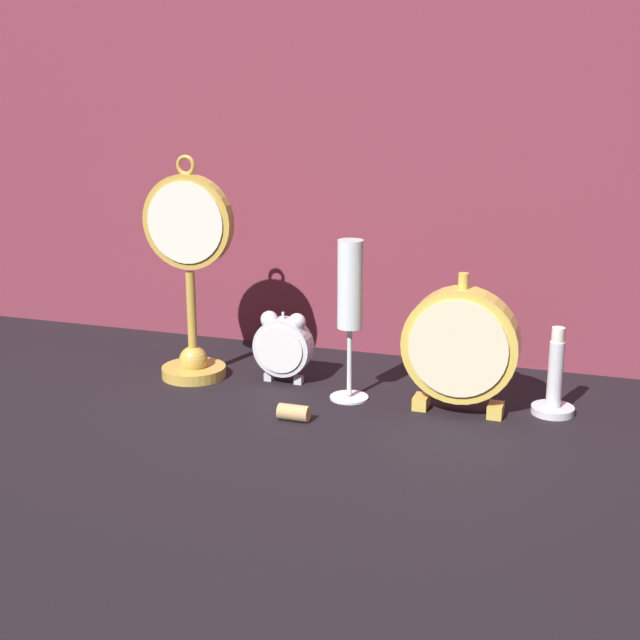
{
  "coord_description": "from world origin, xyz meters",
  "views": [
    {
      "loc": [
        0.38,
        -1.04,
        0.45
      ],
      "look_at": [
        0.0,
        0.08,
        0.12
      ],
      "focal_mm": 50.0,
      "sensor_mm": 36.0,
      "label": 1
    }
  ],
  "objects_px": {
    "mantel_clock_silver": "(460,346)",
    "brass_candlestick": "(554,387)",
    "pocket_watch_on_stand": "(190,278)",
    "alarm_clock_twin_bell": "(283,344)",
    "champagne_flute": "(350,298)",
    "wine_cork": "(295,412)"
  },
  "relations": [
    {
      "from": "alarm_clock_twin_bell",
      "to": "wine_cork",
      "type": "bearing_deg",
      "value": -63.46
    },
    {
      "from": "mantel_clock_silver",
      "to": "alarm_clock_twin_bell",
      "type": "bearing_deg",
      "value": 171.46
    },
    {
      "from": "pocket_watch_on_stand",
      "to": "brass_candlestick",
      "type": "bearing_deg",
      "value": 1.8
    },
    {
      "from": "alarm_clock_twin_bell",
      "to": "mantel_clock_silver",
      "type": "distance_m",
      "value": 0.28
    },
    {
      "from": "brass_candlestick",
      "to": "pocket_watch_on_stand",
      "type": "bearing_deg",
      "value": -178.2
    },
    {
      "from": "brass_candlestick",
      "to": "wine_cork",
      "type": "distance_m",
      "value": 0.35
    },
    {
      "from": "mantel_clock_silver",
      "to": "champagne_flute",
      "type": "relative_size",
      "value": 0.85
    },
    {
      "from": "pocket_watch_on_stand",
      "to": "mantel_clock_silver",
      "type": "distance_m",
      "value": 0.41
    },
    {
      "from": "wine_cork",
      "to": "champagne_flute",
      "type": "bearing_deg",
      "value": 64.96
    },
    {
      "from": "pocket_watch_on_stand",
      "to": "mantel_clock_silver",
      "type": "relative_size",
      "value": 1.72
    },
    {
      "from": "mantel_clock_silver",
      "to": "wine_cork",
      "type": "height_order",
      "value": "mantel_clock_silver"
    },
    {
      "from": "brass_candlestick",
      "to": "wine_cork",
      "type": "xyz_separation_m",
      "value": [
        -0.33,
        -0.13,
        -0.03
      ]
    },
    {
      "from": "pocket_watch_on_stand",
      "to": "wine_cork",
      "type": "relative_size",
      "value": 7.98
    },
    {
      "from": "champagne_flute",
      "to": "wine_cork",
      "type": "relative_size",
      "value": 5.46
    },
    {
      "from": "wine_cork",
      "to": "pocket_watch_on_stand",
      "type": "bearing_deg",
      "value": 150.89
    },
    {
      "from": "alarm_clock_twin_bell",
      "to": "champagne_flute",
      "type": "xyz_separation_m",
      "value": [
        0.11,
        -0.03,
        0.09
      ]
    },
    {
      "from": "alarm_clock_twin_bell",
      "to": "wine_cork",
      "type": "xyz_separation_m",
      "value": [
        0.07,
        -0.13,
        -0.05
      ]
    },
    {
      "from": "mantel_clock_silver",
      "to": "brass_candlestick",
      "type": "xyz_separation_m",
      "value": [
        0.12,
        0.04,
        -0.06
      ]
    },
    {
      "from": "mantel_clock_silver",
      "to": "champagne_flute",
      "type": "bearing_deg",
      "value": 177.88
    },
    {
      "from": "pocket_watch_on_stand",
      "to": "alarm_clock_twin_bell",
      "type": "distance_m",
      "value": 0.17
    },
    {
      "from": "alarm_clock_twin_bell",
      "to": "champagne_flute",
      "type": "relative_size",
      "value": 0.47
    },
    {
      "from": "alarm_clock_twin_bell",
      "to": "mantel_clock_silver",
      "type": "bearing_deg",
      "value": -8.54
    }
  ]
}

